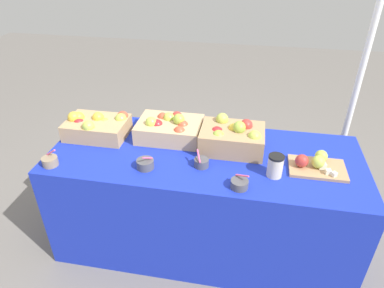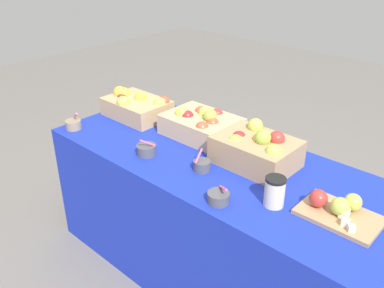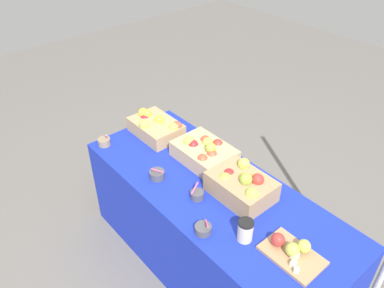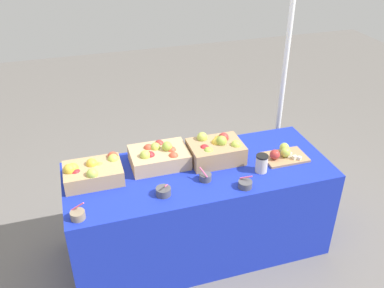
{
  "view_description": "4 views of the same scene",
  "coord_description": "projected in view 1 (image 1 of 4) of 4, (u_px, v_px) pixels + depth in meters",
  "views": [
    {
      "loc": [
        0.24,
        -1.75,
        1.91
      ],
      "look_at": [
        -0.07,
        -0.05,
        0.83
      ],
      "focal_mm": 32.38,
      "sensor_mm": 36.0,
      "label": 1
    },
    {
      "loc": [
        1.12,
        -1.44,
        1.75
      ],
      "look_at": [
        -0.15,
        -0.04,
        0.79
      ],
      "focal_mm": 38.76,
      "sensor_mm": 36.0,
      "label": 2
    },
    {
      "loc": [
        1.3,
        -1.28,
        2.39
      ],
      "look_at": [
        -0.17,
        -0.03,
        1.01
      ],
      "focal_mm": 36.0,
      "sensor_mm": 36.0,
      "label": 3
    },
    {
      "loc": [
        -0.78,
        -2.34,
        2.43
      ],
      "look_at": [
        -0.03,
        0.07,
        0.92
      ],
      "focal_mm": 39.21,
      "sensor_mm": 36.0,
      "label": 4
    }
  ],
  "objects": [
    {
      "name": "sample_bowl_mid",
      "position": [
        145.0,
        164.0,
        1.97
      ],
      "size": [
        0.1,
        0.1,
        0.1
      ],
      "color": "#4C4C51",
      "rests_on": "table"
    },
    {
      "name": "table",
      "position": [
        204.0,
        200.0,
        2.31
      ],
      "size": [
        1.9,
        0.76,
        0.74
      ],
      "primitive_type": "cube",
      "color": "#192DB7",
      "rests_on": "ground_plane"
    },
    {
      "name": "tent_pole",
      "position": [
        358.0,
        85.0,
        2.32
      ],
      "size": [
        0.04,
        0.04,
        2.03
      ],
      "primitive_type": "cylinder",
      "color": "white",
      "rests_on": "ground_plane"
    },
    {
      "name": "sample_bowl_far",
      "position": [
        50.0,
        161.0,
        2.0
      ],
      "size": [
        0.09,
        0.09,
        0.11
      ],
      "color": "gray",
      "rests_on": "table"
    },
    {
      "name": "sample_bowl_extra",
      "position": [
        201.0,
        162.0,
        1.99
      ],
      "size": [
        0.08,
        0.09,
        0.09
      ],
      "color": "#4C4C51",
      "rests_on": "table"
    },
    {
      "name": "apple_crate_middle",
      "position": [
        170.0,
        128.0,
        2.24
      ],
      "size": [
        0.41,
        0.3,
        0.17
      ],
      "color": "tan",
      "rests_on": "table"
    },
    {
      "name": "sample_bowl_near",
      "position": [
        239.0,
        184.0,
        1.82
      ],
      "size": [
        0.1,
        0.1,
        0.09
      ],
      "color": "#4C4C51",
      "rests_on": "table"
    },
    {
      "name": "apple_crate_left",
      "position": [
        97.0,
        126.0,
        2.27
      ],
      "size": [
        0.39,
        0.27,
        0.16
      ],
      "color": "tan",
      "rests_on": "table"
    },
    {
      "name": "apple_crate_right",
      "position": [
        232.0,
        137.0,
        2.12
      ],
      "size": [
        0.38,
        0.28,
        0.2
      ],
      "color": "tan",
      "rests_on": "table"
    },
    {
      "name": "cutting_board_front",
      "position": [
        316.0,
        164.0,
        1.96
      ],
      "size": [
        0.32,
        0.21,
        0.09
      ],
      "color": "tan",
      "rests_on": "table"
    },
    {
      "name": "coffee_cup",
      "position": [
        275.0,
        166.0,
        1.89
      ],
      "size": [
        0.09,
        0.09,
        0.13
      ],
      "color": "beige",
      "rests_on": "table"
    },
    {
      "name": "ground_plane",
      "position": [
        203.0,
        238.0,
        2.51
      ],
      "size": [
        10.0,
        10.0,
        0.0
      ],
      "primitive_type": "plane",
      "color": "slate"
    }
  ]
}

